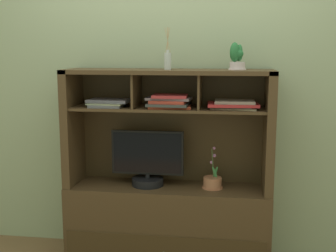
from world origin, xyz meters
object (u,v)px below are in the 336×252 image
at_px(magazine_stack_centre, 109,103).
at_px(magazine_stack_right, 233,104).
at_px(potted_orchid, 213,182).
at_px(media_console, 168,201).
at_px(magazine_stack_left, 169,102).
at_px(tv_monitor, 148,163).
at_px(diffuser_bottle, 168,60).
at_px(potted_succulent, 237,58).

distance_m(magazine_stack_centre, magazine_stack_right, 0.90).
xyz_separation_m(potted_orchid, magazine_stack_centre, (-0.76, -0.02, 0.57)).
xyz_separation_m(potted_orchid, magazine_stack_right, (0.14, -0.03, 0.58)).
relative_size(media_console, magazine_stack_left, 4.64).
distance_m(media_console, tv_monitor, 0.33).
xyz_separation_m(tv_monitor, potted_orchid, (0.48, 0.00, -0.13)).
height_order(tv_monitor, magazine_stack_right, magazine_stack_right).
relative_size(tv_monitor, magazine_stack_left, 1.66).
bearing_deg(magazine_stack_left, diffuser_bottle, 114.11).
distance_m(magazine_stack_left, potted_succulent, 0.56).
bearing_deg(potted_orchid, diffuser_bottle, -176.80).
height_order(potted_orchid, magazine_stack_centre, magazine_stack_centre).
xyz_separation_m(magazine_stack_right, potted_succulent, (0.02, 0.05, 0.32)).
bearing_deg(potted_orchid, tv_monitor, -179.44).
bearing_deg(magazine_stack_left, tv_monitor, 163.92).
bearing_deg(potted_succulent, magazine_stack_centre, -177.09).
height_order(magazine_stack_right, diffuser_bottle, diffuser_bottle).
bearing_deg(potted_succulent, magazine_stack_right, -107.18).
bearing_deg(tv_monitor, magazine_stack_centre, -176.10).
relative_size(potted_orchid, magazine_stack_left, 0.95).
xyz_separation_m(media_console, potted_succulent, (0.48, 0.02, 1.07)).
relative_size(magazine_stack_right, diffuser_bottle, 1.25).
bearing_deg(magazine_stack_right, magazine_stack_centre, 179.81).
bearing_deg(magazine_stack_left, magazine_stack_centre, 176.27).
relative_size(tv_monitor, potted_orchid, 1.75).
bearing_deg(magazine_stack_centre, magazine_stack_left, -3.73).
xyz_separation_m(tv_monitor, magazine_stack_centre, (-0.28, -0.02, 0.44)).
distance_m(tv_monitor, diffuser_bottle, 0.77).
bearing_deg(tv_monitor, magazine_stack_right, -2.06).
bearing_deg(magazine_stack_centre, potted_succulent, 2.91).
distance_m(magazine_stack_left, magazine_stack_centre, 0.45).
relative_size(diffuser_bottle, potted_succulent, 1.54).
bearing_deg(diffuser_bottle, media_console, 90.00).
xyz_separation_m(media_console, diffuser_bottle, (-0.00, -0.02, 1.05)).
bearing_deg(diffuser_bottle, magazine_stack_left, -65.89).
xyz_separation_m(magazine_stack_centre, magazine_stack_right, (0.90, -0.00, 0.00)).
height_order(media_console, tv_monitor, media_console).
distance_m(magazine_stack_centre, diffuser_bottle, 0.53).
height_order(magazine_stack_left, diffuser_bottle, diffuser_bottle).
relative_size(magazine_stack_centre, magazine_stack_right, 0.86).
bearing_deg(magazine_stack_right, tv_monitor, 177.94).
xyz_separation_m(media_console, tv_monitor, (-0.15, -0.01, 0.30)).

